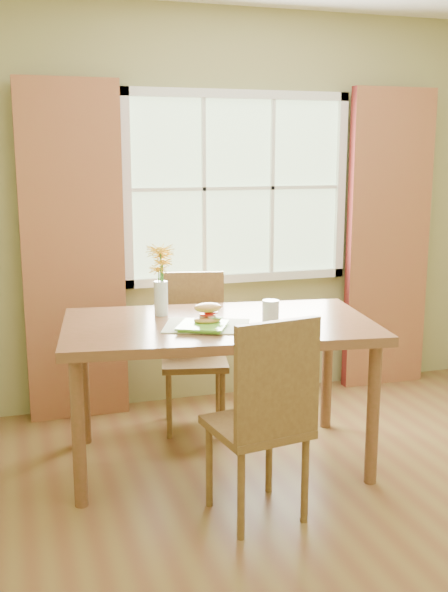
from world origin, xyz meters
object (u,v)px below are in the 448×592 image
at_px(chair_near, 266,412).
at_px(water_glass, 271,313).
at_px(croissant_sandwich, 208,313).
at_px(chair_far, 193,343).
at_px(flower_vase, 161,271).
at_px(dining_table, 219,337).

relative_size(chair_near, water_glass, 7.47).
bearing_deg(chair_near, croissant_sandwich, 90.68).
bearing_deg(water_glass, chair_near, -112.87).
height_order(chair_far, flower_vase, flower_vase).
bearing_deg(chair_near, water_glass, 58.39).
xyz_separation_m(chair_near, water_glass, (0.23, 0.55, 0.33)).
xyz_separation_m(chair_far, croissant_sandwich, (-0.11, -0.71, 0.36)).
bearing_deg(flower_vase, dining_table, -43.16).
relative_size(chair_near, flower_vase, 2.50).
distance_m(chair_near, chair_far, 1.32).
xyz_separation_m(dining_table, croissant_sandwich, (-0.09, -0.09, 0.16)).
relative_size(croissant_sandwich, water_glass, 1.17).
bearing_deg(dining_table, chair_far, 96.22).
relative_size(chair_near, croissant_sandwich, 6.40).
bearing_deg(water_glass, flower_vase, 141.89).
bearing_deg(dining_table, chair_near, -81.01).
distance_m(chair_far, water_glass, 0.88).
relative_size(dining_table, chair_far, 1.84).
bearing_deg(chair_far, chair_near, -77.96).
relative_size(chair_far, croissant_sandwich, 6.19).
bearing_deg(chair_far, water_glass, -61.15).
height_order(chair_near, water_glass, chair_near).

